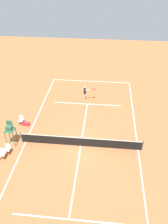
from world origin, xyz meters
TOP-DOWN VIEW (x-y plane):
  - ground_plane at (0.00, 0.00)m, footprint 60.00×60.00m
  - court_lines at (0.00, 0.00)m, footprint 10.09×24.62m
  - tennis_net at (0.00, 0.00)m, footprint 10.69×0.10m
  - player_serving at (0.33, -7.59)m, footprint 1.35×0.49m
  - tennis_ball at (-1.18, -5.45)m, footprint 0.07×0.07m
  - umpire_chair at (6.05, 0.29)m, footprint 0.80×0.80m
  - courtside_chair_near at (6.00, 1.48)m, footprint 0.44×0.46m
  - courtside_chair_mid at (6.18, -2.53)m, footprint 0.44×0.46m
  - courtside_chair_far at (6.20, 2.05)m, footprint 0.44×0.46m
  - equipment_bag at (5.71, -2.36)m, footprint 0.76×0.32m

SIDE VIEW (x-z plane):
  - ground_plane at x=0.00m, z-range 0.00..0.00m
  - court_lines at x=0.00m, z-range 0.00..0.01m
  - tennis_ball at x=-1.18m, z-range 0.00..0.07m
  - equipment_bag at x=5.71m, z-range 0.00..0.30m
  - tennis_net at x=0.00m, z-range -0.04..1.03m
  - courtside_chair_near at x=6.00m, z-range 0.06..1.01m
  - courtside_chair_mid at x=6.18m, z-range 0.06..1.01m
  - courtside_chair_far at x=6.20m, z-range 0.06..1.01m
  - player_serving at x=0.33m, z-range 0.18..1.97m
  - umpire_chair at x=6.05m, z-range 0.40..2.81m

